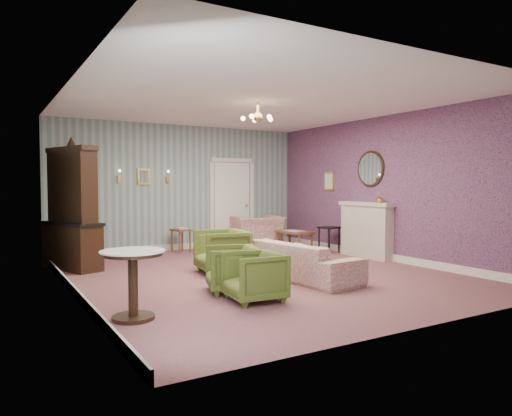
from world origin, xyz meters
TOP-DOWN VIEW (x-y plane):
  - floor at (0.00, 0.00)m, footprint 7.00×7.00m
  - ceiling at (0.00, 0.00)m, footprint 7.00×7.00m
  - wall_back at (0.00, 3.50)m, footprint 6.00×0.00m
  - wall_front at (0.00, -3.50)m, footprint 6.00×0.00m
  - wall_left at (-3.00, 0.00)m, footprint 0.00×7.00m
  - wall_right at (3.00, 0.00)m, footprint 0.00×7.00m
  - wall_right_floral at (2.98, 0.00)m, footprint 0.00×7.00m
  - door at (1.30, 3.46)m, footprint 1.12×0.12m
  - olive_chair_a at (-1.01, -1.61)m, footprint 0.71×0.75m
  - olive_chair_b at (-1.00, -0.98)m, footprint 0.84×0.87m
  - olive_chair_c at (-0.50, 0.37)m, footprint 0.85×0.89m
  - sofa_chintz at (0.38, -0.74)m, footprint 0.84×2.12m
  - wingback_chair at (1.74, 3.02)m, footprint 1.25×0.90m
  - dresser at (-2.65, 2.09)m, footprint 0.93×1.48m
  - fireplace at (2.86, 0.40)m, footprint 0.30×1.40m
  - mantel_vase at (2.84, 0.00)m, footprint 0.15×0.15m
  - oval_mirror at (2.96, 0.40)m, footprint 0.04×0.76m
  - framed_print at (2.97, 1.75)m, footprint 0.04×0.34m
  - coffee_table at (2.22, 2.08)m, footprint 0.61×0.94m
  - side_table_black at (2.65, 1.35)m, footprint 0.44×0.44m
  - pedestal_table at (-2.60, -1.64)m, footprint 0.92×0.92m
  - nesting_table at (-0.19, 3.06)m, footprint 0.41×0.48m
  - gilt_mirror_back at (-0.90, 3.46)m, footprint 0.28×0.06m
  - sconce_left at (-1.45, 3.44)m, footprint 0.16×0.12m
  - sconce_right at (-0.35, 3.44)m, footprint 0.16×0.12m
  - chandelier at (0.00, 0.00)m, footprint 0.56×0.56m
  - burgundy_cushion at (1.69, 2.87)m, footprint 0.41×0.28m

SIDE VIEW (x-z plane):
  - floor at x=0.00m, z-range 0.00..0.00m
  - coffee_table at x=2.22m, z-range 0.00..0.45m
  - nesting_table at x=-0.19m, z-range 0.00..0.57m
  - side_table_black at x=2.65m, z-range 0.00..0.58m
  - olive_chair_a at x=-1.01m, z-range 0.00..0.71m
  - olive_chair_b at x=-1.00m, z-range 0.00..0.72m
  - pedestal_table at x=-2.60m, z-range 0.00..0.79m
  - sofa_chintz at x=0.38m, z-range 0.00..0.81m
  - olive_chair_c at x=-0.50m, z-range 0.00..0.82m
  - burgundy_cushion at x=1.69m, z-range 0.28..0.68m
  - wingback_chair at x=1.74m, z-range 0.00..1.01m
  - fireplace at x=2.86m, z-range 0.00..1.16m
  - door at x=1.30m, z-range 0.00..2.16m
  - dresser at x=-2.65m, z-range 0.00..2.32m
  - mantel_vase at x=2.84m, z-range 1.16..1.31m
  - wall_back at x=0.00m, z-range -1.55..4.45m
  - wall_front at x=0.00m, z-range -1.55..4.45m
  - wall_left at x=-3.00m, z-range -2.05..4.95m
  - wall_right at x=3.00m, z-range -2.05..4.95m
  - wall_right_floral at x=2.98m, z-range -2.05..4.95m
  - framed_print at x=2.97m, z-range 1.39..1.81m
  - gilt_mirror_back at x=-0.90m, z-range 1.52..1.88m
  - sconce_left at x=-1.45m, z-range 1.55..1.85m
  - sconce_right at x=-0.35m, z-range 1.55..1.85m
  - oval_mirror at x=2.96m, z-range 1.43..2.27m
  - chandelier at x=0.00m, z-range 2.45..2.81m
  - ceiling at x=0.00m, z-range 2.90..2.90m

